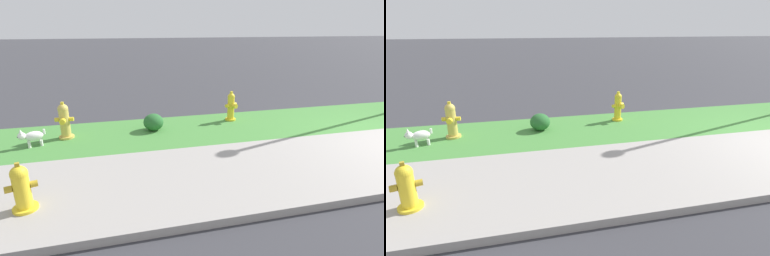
% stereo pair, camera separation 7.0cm
% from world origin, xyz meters
% --- Properties ---
extents(grass_verge, '(18.00, 2.22, 0.01)m').
position_xyz_m(grass_verge, '(0.00, 2.31, 0.00)').
color(grass_verge, '#47893D').
rests_on(grass_verge, ground).
extents(fire_hydrant_near_corner, '(0.40, 0.37, 0.69)m').
position_xyz_m(fire_hydrant_near_corner, '(-7.23, -0.36, 0.33)').
color(fire_hydrant_near_corner, yellow).
rests_on(fire_hydrant_near_corner, ground).
extents(fire_hydrant_at_driveway, '(0.39, 0.37, 0.81)m').
position_xyz_m(fire_hydrant_at_driveway, '(-7.07, 2.41, 0.39)').
color(fire_hydrant_at_driveway, gold).
rests_on(fire_hydrant_at_driveway, ground).
extents(fire_hydrant_far_end, '(0.36, 0.33, 0.76)m').
position_xyz_m(fire_hydrant_far_end, '(-3.10, 2.76, 0.37)').
color(fire_hydrant_far_end, yellow).
rests_on(fire_hydrant_far_end, ground).
extents(small_white_dog, '(0.50, 0.29, 0.39)m').
position_xyz_m(small_white_dog, '(-7.67, 2.05, 0.22)').
color(small_white_dog, white).
rests_on(small_white_dog, ground).
extents(shrub_bush_far_verge, '(0.47, 0.47, 0.40)m').
position_xyz_m(shrub_bush_far_verge, '(-5.15, 2.46, 0.20)').
color(shrub_bush_far_verge, '#28662D').
rests_on(shrub_bush_far_verge, ground).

